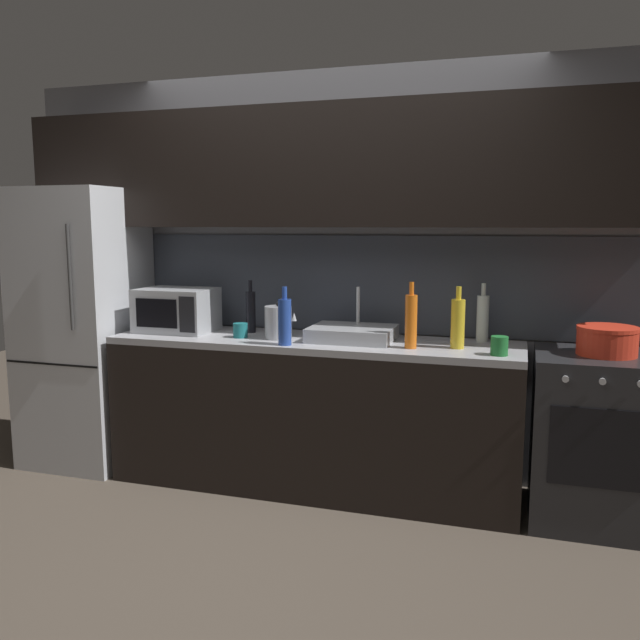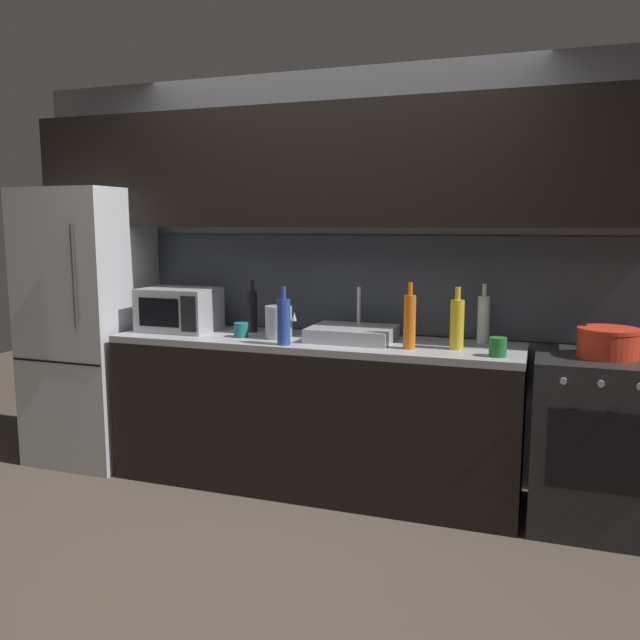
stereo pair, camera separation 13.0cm
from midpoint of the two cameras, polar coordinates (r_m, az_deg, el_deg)
name	(u,v)px [view 2 (the right image)]	position (r m, az deg, el deg)	size (l,w,h in m)	color
ground_plane	(249,555)	(3.31, -5.02, -19.87)	(10.00, 10.00, 0.00)	#4C4238
back_wall	(329,227)	(4.04, 1.73, 8.13)	(4.15, 0.44, 2.50)	slate
counter_run	(313,413)	(3.92, 0.33, -8.17)	(2.41, 0.60, 0.90)	black
refrigerator	(89,326)	(4.57, -18.79, -0.49)	(0.68, 0.69, 1.79)	#B7BABF
oven_range	(592,441)	(3.74, 23.66, -9.71)	(0.60, 0.62, 0.90)	#232326
microwave	(179,309)	(4.19, -11.35, 0.92)	(0.46, 0.35, 0.27)	#A8AAAF
sink_basin	(352,333)	(3.77, 3.83, -1.19)	(0.48, 0.38, 0.30)	#ADAFB5
kettle	(279,322)	(3.83, -2.68, -0.19)	(0.19, 0.16, 0.22)	#B7BABF
wine_bottle_blue	(284,321)	(3.62, -2.17, -0.08)	(0.07, 0.07, 0.33)	#234299
wine_bottle_orange	(410,321)	(3.54, 8.91, -0.09)	(0.07, 0.07, 0.36)	orange
wine_bottle_yellow	(457,324)	(3.58, 12.93, -0.31)	(0.07, 0.07, 0.34)	gold
wine_bottle_clear	(484,318)	(3.81, 15.09, 0.14)	(0.07, 0.07, 0.34)	silver
wine_bottle_dark	(252,311)	(4.06, -5.03, 0.81)	(0.06, 0.06, 0.33)	black
mug_teal	(241,330)	(3.90, -5.98, -0.87)	(0.09, 0.09, 0.09)	#19666B
mug_green	(498,347)	(3.45, 16.36, -2.29)	(0.09, 0.09, 0.10)	#1E6B2D
cooking_pot	(608,342)	(3.62, 24.88, -1.80)	(0.30, 0.30, 0.15)	red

